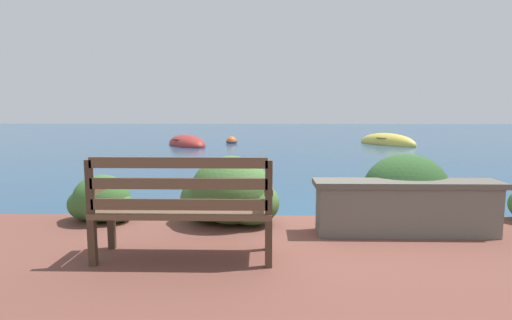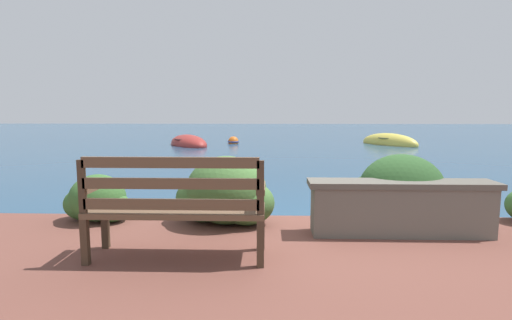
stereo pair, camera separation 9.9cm
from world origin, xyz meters
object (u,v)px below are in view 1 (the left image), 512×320
(rowboat_nearest, at_px, (187,144))
(mooring_buoy, at_px, (232,142))
(rowboat_mid, at_px, (387,143))
(park_bench, at_px, (183,205))

(rowboat_nearest, relative_size, mooring_buoy, 5.82)
(mooring_buoy, bearing_deg, rowboat_nearest, -148.11)
(rowboat_mid, bearing_deg, rowboat_nearest, 61.98)
(rowboat_nearest, xyz_separation_m, mooring_buoy, (1.85, 1.15, 0.01))
(park_bench, relative_size, rowboat_mid, 0.51)
(park_bench, bearing_deg, rowboat_mid, 61.27)
(mooring_buoy, bearing_deg, rowboat_mid, -3.86)
(park_bench, relative_size, mooring_buoy, 2.92)
(rowboat_mid, distance_m, mooring_buoy, 6.98)
(park_bench, distance_m, rowboat_mid, 15.68)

